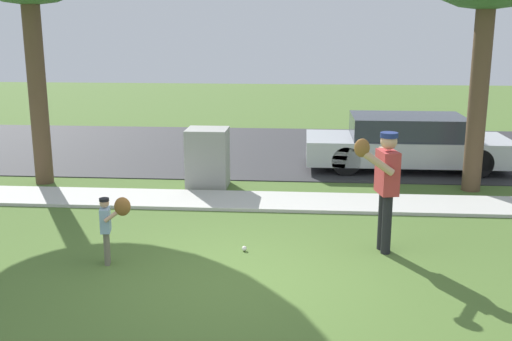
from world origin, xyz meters
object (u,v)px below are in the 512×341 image
Objects in this scene: person_child at (111,220)px; utility_cabinet at (208,158)px; baseball at (244,249)px; parked_sedan_silver at (406,143)px; person_adult at (385,179)px.

person_child is 4.37m from utility_cabinet.
person_child reaches higher than baseball.
parked_sedan_silver is (4.99, 6.25, -0.04)m from person_child.
utility_cabinet reaches higher than person_child.
parked_sedan_silver is at bearing -114.26° from person_adult.
parked_sedan_silver is (3.22, 5.58, 0.58)m from baseball.
baseball is (-2.02, -0.14, -1.07)m from person_adult.
person_child is at bearing 51.40° from parked_sedan_silver.
baseball is 0.02× the size of parked_sedan_silver.
person_adult reaches higher than utility_cabinet.
person_adult is 3.90m from person_child.
person_adult is at bearing 77.53° from parked_sedan_silver.
utility_cabinet is at bearing 106.95° from baseball.
person_adult reaches higher than baseball.
person_adult is 5.59m from parked_sedan_silver.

